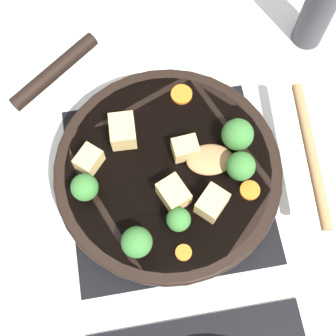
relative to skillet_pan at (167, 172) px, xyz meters
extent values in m
plane|color=silver|center=(0.00, 0.00, -0.05)|extent=(2.40, 2.40, 0.00)
cube|color=black|center=(0.00, 0.00, -0.05)|extent=(0.31, 0.31, 0.01)
torus|color=black|center=(0.00, 0.00, -0.03)|extent=(0.24, 0.24, 0.01)
cube|color=black|center=(0.00, 0.00, -0.03)|extent=(0.01, 0.23, 0.01)
cube|color=black|center=(0.00, 0.00, -0.03)|extent=(0.23, 0.01, 0.01)
cylinder|color=black|center=(0.00, 0.00, 0.00)|extent=(0.33, 0.33, 0.05)
cylinder|color=brown|center=(0.00, 0.00, 0.00)|extent=(0.30, 0.30, 0.04)
torus|color=black|center=(0.00, 0.00, 0.02)|extent=(0.33, 0.33, 0.01)
cylinder|color=black|center=(0.15, -0.20, 0.01)|extent=(0.15, 0.12, 0.02)
ellipsoid|color=#A87A4C|center=(-0.06, 0.01, 0.03)|extent=(0.07, 0.05, 0.01)
cylinder|color=#A87A4C|center=(-0.21, 0.02, 0.03)|extent=(0.03, 0.23, 0.02)
cube|color=#DBB770|center=(0.11, -0.02, 0.04)|extent=(0.05, 0.05, 0.03)
cube|color=#DBB770|center=(-0.01, 0.05, 0.04)|extent=(0.05, 0.05, 0.03)
cube|color=#DBB770|center=(0.05, -0.06, 0.04)|extent=(0.04, 0.05, 0.04)
cube|color=#DBB770|center=(-0.05, 0.07, 0.04)|extent=(0.05, 0.05, 0.03)
cube|color=#DBB770|center=(-0.03, -0.02, 0.04)|extent=(0.04, 0.03, 0.03)
cylinder|color=#709956|center=(0.12, 0.02, 0.03)|extent=(0.01, 0.01, 0.01)
sphere|color=#387533|center=(0.12, 0.02, 0.05)|extent=(0.04, 0.04, 0.04)
cylinder|color=#709956|center=(-0.10, 0.03, 0.03)|extent=(0.01, 0.01, 0.01)
sphere|color=#387533|center=(-0.10, 0.03, 0.05)|extent=(0.04, 0.04, 0.04)
cylinder|color=#709956|center=(0.00, 0.09, 0.03)|extent=(0.01, 0.01, 0.01)
sphere|color=#387533|center=(0.00, 0.09, 0.05)|extent=(0.03, 0.03, 0.03)
cylinder|color=#709956|center=(0.06, 0.11, 0.03)|extent=(0.01, 0.01, 0.01)
sphere|color=#387533|center=(0.06, 0.11, 0.05)|extent=(0.04, 0.04, 0.04)
cylinder|color=#709956|center=(-0.11, -0.02, 0.03)|extent=(0.01, 0.01, 0.01)
sphere|color=#387533|center=(-0.11, -0.02, 0.05)|extent=(0.05, 0.05, 0.05)
cylinder|color=orange|center=(-0.11, 0.06, 0.02)|extent=(0.03, 0.03, 0.01)
cylinder|color=orange|center=(-0.04, -0.11, 0.02)|extent=(0.03, 0.03, 0.01)
cylinder|color=orange|center=(0.00, 0.13, 0.02)|extent=(0.02, 0.02, 0.01)
cylinder|color=#333338|center=(-0.29, -0.23, 0.04)|extent=(0.05, 0.05, 0.20)
camera|label=1|loc=(0.04, 0.23, 0.66)|focal=50.00mm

